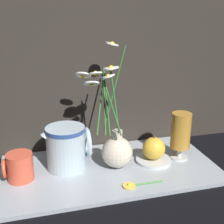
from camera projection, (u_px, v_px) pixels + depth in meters
The scene contains 9 objects.
ground_plane at pixel (110, 171), 0.97m from camera, with size 6.00×6.00×0.00m, color black.
shelf at pixel (110, 169), 0.96m from camera, with size 0.65×0.34×0.01m.
vase_with_flowers at pixel (116, 145), 0.95m from camera, with size 0.17×0.16×0.37m.
yellow_mug at pixel (19, 167), 0.88m from camera, with size 0.08×0.07×0.08m.
ceramic_pitcher at pixel (67, 146), 0.94m from camera, with size 0.14×0.12×0.14m.
tea_glass at pixel (180, 132), 0.99m from camera, with size 0.06×0.06×0.15m.
saucer_plate at pixel (154, 161), 0.99m from camera, with size 0.11×0.11×0.01m.
orange_fruit at pixel (154, 149), 0.98m from camera, with size 0.07×0.07×0.08m.
loose_daisy at pixel (134, 185), 0.86m from camera, with size 0.12×0.04×0.01m.
Camera 1 is at (-0.22, -0.83, 0.49)m, focal length 50.00 mm.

